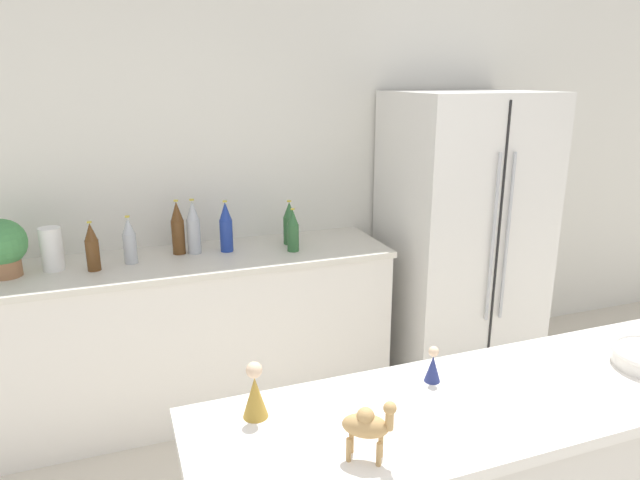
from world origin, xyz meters
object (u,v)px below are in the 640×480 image
(back_bottle_4, at_px, (92,247))
(back_bottle_5, at_px, (193,227))
(back_bottle_0, at_px, (178,228))
(refrigerator, at_px, (461,237))
(back_bottle_1, at_px, (226,227))
(back_bottle_3, at_px, (289,223))
(paper_towel_roll, at_px, (52,249))
(back_bottle_2, at_px, (293,231))
(potted_plant, at_px, (2,246))
(back_bottle_6, at_px, (129,241))
(wise_man_figurine_blue, at_px, (433,366))
(camel_figurine, at_px, (368,425))
(wise_man_figurine_crimson, at_px, (255,394))

(back_bottle_4, height_order, back_bottle_5, back_bottle_5)
(back_bottle_0, distance_m, back_bottle_5, 0.09)
(refrigerator, height_order, back_bottle_1, refrigerator)
(back_bottle_3, bearing_deg, refrigerator, -7.80)
(paper_towel_roll, bearing_deg, back_bottle_2, -5.22)
(paper_towel_roll, height_order, back_bottle_2, back_bottle_2)
(potted_plant, relative_size, back_bottle_6, 1.13)
(refrigerator, distance_m, back_bottle_5, 1.70)
(back_bottle_2, relative_size, back_bottle_5, 0.80)
(paper_towel_roll, xyz_separation_m, back_bottle_5, (0.74, 0.04, 0.04))
(back_bottle_0, distance_m, wise_man_figurine_blue, 1.93)
(back_bottle_4, xyz_separation_m, camel_figurine, (0.65, -1.97, 0.05))
(back_bottle_6, bearing_deg, back_bottle_1, 3.76)
(refrigerator, distance_m, wise_man_figurine_blue, 2.07)
(refrigerator, relative_size, camel_figurine, 11.03)
(back_bottle_5, height_order, wise_man_figurine_blue, back_bottle_5)
(back_bottle_2, xyz_separation_m, back_bottle_3, (0.03, 0.15, 0.01))
(back_bottle_2, xyz_separation_m, wise_man_figurine_crimson, (-0.64, -1.67, 0.03))
(back_bottle_1, height_order, back_bottle_5, back_bottle_5)
(refrigerator, bearing_deg, back_bottle_0, 174.09)
(paper_towel_roll, bearing_deg, back_bottle_3, 1.37)
(back_bottle_6, height_order, wise_man_figurine_blue, back_bottle_6)
(paper_towel_roll, relative_size, back_bottle_5, 0.72)
(back_bottle_2, distance_m, back_bottle_4, 1.08)
(back_bottle_1, height_order, camel_figurine, back_bottle_1)
(paper_towel_roll, bearing_deg, refrigerator, -2.88)
(back_bottle_3, distance_m, back_bottle_4, 1.11)
(back_bottle_2, bearing_deg, back_bottle_6, 173.87)
(back_bottle_6, bearing_deg, back_bottle_4, -162.50)
(camel_figurine, xyz_separation_m, wise_man_figurine_crimson, (-0.21, 0.27, -0.03))
(refrigerator, xyz_separation_m, back_bottle_5, (-1.68, 0.16, 0.18))
(potted_plant, distance_m, back_bottle_3, 1.52)
(back_bottle_0, xyz_separation_m, back_bottle_3, (0.65, -0.03, -0.02))
(camel_figurine, bearing_deg, back_bottle_5, 93.08)
(back_bottle_5, bearing_deg, camel_figurine, -86.92)
(potted_plant, bearing_deg, back_bottle_0, 5.66)
(wise_man_figurine_crimson, bearing_deg, camel_figurine, -52.10)
(paper_towel_roll, bearing_deg, back_bottle_5, 3.22)
(potted_plant, bearing_deg, wise_man_figurine_blue, -51.34)
(back_bottle_0, distance_m, back_bottle_6, 0.28)
(refrigerator, distance_m, paper_towel_roll, 2.42)
(camel_figurine, distance_m, wise_man_figurine_blue, 0.44)
(paper_towel_roll, height_order, camel_figurine, camel_figurine)
(back_bottle_2, bearing_deg, back_bottle_0, 164.15)
(back_bottle_4, bearing_deg, paper_towel_roll, 158.03)
(back_bottle_3, bearing_deg, wise_man_figurine_crimson, -110.12)
(camel_figurine, bearing_deg, back_bottle_6, 102.82)
(back_bottle_0, bearing_deg, refrigerator, -5.91)
(back_bottle_5, relative_size, back_bottle_6, 1.20)
(paper_towel_roll, distance_m, back_bottle_0, 0.65)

